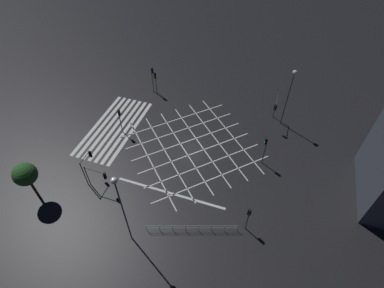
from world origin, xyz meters
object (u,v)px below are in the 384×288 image
(traffic_light_median_north, at_px, (265,146))
(street_tree_near, at_px, (25,175))
(traffic_light_se_cross, at_px, (98,175))
(street_lamp_west, at_px, (119,198))
(traffic_light_se_main, at_px, (87,162))
(traffic_light_sw_cross, at_px, (152,75))
(street_lamp_east, at_px, (291,85))
(traffic_light_median_south, at_px, (120,117))
(traffic_light_ne_main, at_px, (249,215))
(traffic_light_nw_main, at_px, (276,106))
(traffic_light_sw_main, at_px, (155,79))

(traffic_light_median_north, xyz_separation_m, street_tree_near, (13.48, -23.54, 1.00))
(traffic_light_se_cross, xyz_separation_m, street_lamp_west, (4.56, 6.18, 4.91))
(street_tree_near, bearing_deg, street_lamp_west, 84.60)
(traffic_light_se_cross, height_order, traffic_light_se_main, traffic_light_se_main)
(traffic_light_sw_cross, xyz_separation_m, traffic_light_se_main, (18.59, 0.08, -0.18))
(street_lamp_east, height_order, street_lamp_west, street_lamp_west)
(traffic_light_median_north, distance_m, traffic_light_median_south, 19.36)
(traffic_light_ne_main, xyz_separation_m, traffic_light_se_main, (-0.57, -18.98, 0.43))
(street_tree_near, bearing_deg, traffic_light_nw_main, 132.19)
(traffic_light_median_north, xyz_separation_m, street_lamp_east, (-8.34, 1.39, 3.52))
(traffic_light_nw_main, bearing_deg, traffic_light_median_south, -65.94)
(traffic_light_median_south, bearing_deg, street_tree_near, -108.17)
(street_tree_near, bearing_deg, traffic_light_se_cross, 118.00)
(traffic_light_median_south, bearing_deg, traffic_light_sw_cross, 88.51)
(street_lamp_west, bearing_deg, traffic_light_median_south, -149.16)
(street_lamp_west, height_order, street_tree_near, street_lamp_west)
(traffic_light_ne_main, xyz_separation_m, traffic_light_se_cross, (0.43, -17.17, -0.06))
(traffic_light_se_cross, relative_size, street_tree_near, 0.62)
(traffic_light_ne_main, distance_m, street_lamp_east, 18.52)
(traffic_light_se_main, height_order, traffic_light_nw_main, traffic_light_nw_main)
(traffic_light_se_main, xyz_separation_m, street_tree_near, (4.38, -4.53, 1.11))
(traffic_light_se_main, bearing_deg, traffic_light_sw_cross, 0.23)
(traffic_light_sw_cross, xyz_separation_m, traffic_light_nw_main, (1.49, 19.23, -0.02))
(traffic_light_median_south, bearing_deg, traffic_light_nw_main, 24.06)
(street_lamp_east, bearing_deg, traffic_light_sw_cross, -93.22)
(traffic_light_se_main, relative_size, traffic_light_nw_main, 0.96)
(traffic_light_sw_main, height_order, street_tree_near, street_tree_near)
(street_lamp_east, bearing_deg, traffic_light_se_main, -49.48)
(traffic_light_sw_main, height_order, street_lamp_west, street_lamp_west)
(traffic_light_sw_cross, distance_m, street_tree_near, 23.41)
(traffic_light_median_south, bearing_deg, traffic_light_se_cross, -77.10)
(traffic_light_se_main, height_order, traffic_light_median_north, traffic_light_median_north)
(traffic_light_sw_cross, xyz_separation_m, traffic_light_median_south, (10.19, -0.27, -0.25))
(traffic_light_nw_main, height_order, street_lamp_west, street_lamp_west)
(traffic_light_se_cross, xyz_separation_m, traffic_light_median_south, (-9.40, -2.15, 0.43))
(traffic_light_nw_main, height_order, street_tree_near, street_tree_near)
(traffic_light_ne_main, distance_m, traffic_light_median_south, 21.30)
(street_lamp_west, bearing_deg, street_lamp_east, 151.65)
(traffic_light_nw_main, relative_size, street_lamp_east, 0.48)
(street_lamp_east, bearing_deg, traffic_light_median_north, -9.49)
(traffic_light_se_main, bearing_deg, traffic_light_median_north, -64.42)
(street_lamp_east, relative_size, street_tree_near, 1.63)
(street_lamp_east, bearing_deg, traffic_light_median_south, -66.44)
(traffic_light_median_south, height_order, traffic_light_sw_main, traffic_light_median_south)
(traffic_light_se_main, xyz_separation_m, street_lamp_east, (-17.43, 20.40, 3.63))
(street_lamp_east, xyz_separation_m, street_lamp_west, (23.00, -12.41, 0.78))
(street_tree_near, bearing_deg, traffic_light_median_south, 161.83)
(traffic_light_nw_main, bearing_deg, traffic_light_se_cross, -43.78)
(traffic_light_sw_main, distance_m, street_lamp_west, 25.50)
(traffic_light_median_north, height_order, street_lamp_east, street_lamp_east)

